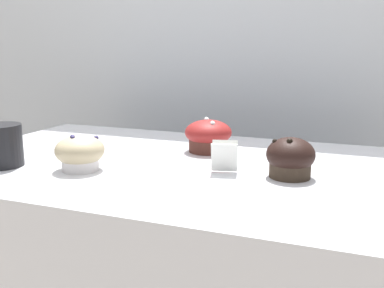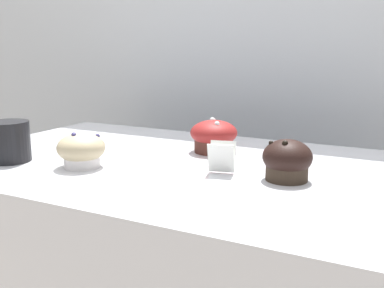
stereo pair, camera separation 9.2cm
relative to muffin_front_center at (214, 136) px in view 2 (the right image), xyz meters
name	(u,v)px [view 2 (the right image)]	position (x,y,z in m)	size (l,w,h in m)	color
wall_back	(260,126)	(-0.05, 0.48, -0.05)	(3.20, 0.10, 1.80)	#B2B7BC
muffin_front_center	(214,136)	(0.00, 0.00, 0.00)	(0.11, 0.11, 0.08)	#4A241C
muffin_back_left	(287,161)	(0.21, -0.14, 0.00)	(0.09, 0.09, 0.08)	#33261C
muffin_back_right	(81,150)	(-0.18, -0.25, 0.00)	(0.10, 0.10, 0.07)	silver
coffee_cup	(9,140)	(-0.35, -0.28, 0.01)	(0.09, 0.13, 0.09)	black
price_card	(222,157)	(0.09, -0.16, -0.01)	(0.06, 0.05, 0.06)	white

